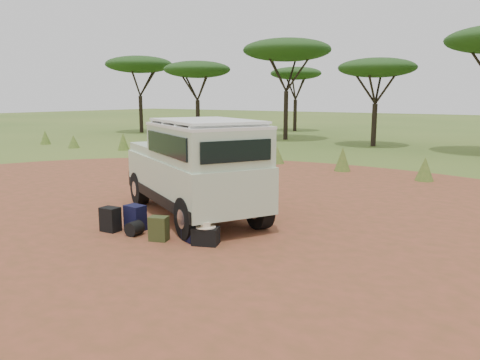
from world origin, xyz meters
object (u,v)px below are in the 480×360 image
Objects in this scene: safari_vehicle at (196,170)px; duffel_navy at (192,231)px; walking_staff at (152,177)px; backpack_navy at (135,218)px; backpack_black at (110,219)px; backpack_olive at (159,229)px; hard_case at (206,236)px.

safari_vehicle reaches higher than duffel_navy.
backpack_navy is (1.53, -2.04, -0.41)m from walking_staff.
safari_vehicle reaches higher than backpack_navy.
duffel_navy is (2.96, -1.94, -0.48)m from walking_staff.
backpack_black is at bearing -81.43° from safari_vehicle.
hard_case is (0.89, 0.32, -0.07)m from backpack_olive.
hard_case is at bearing -56.95° from walking_staff.
hard_case is (3.33, -1.97, -0.51)m from walking_staff.
backpack_olive reaches higher than duffel_navy.
duffel_navy is (1.11, -1.48, -0.89)m from safari_vehicle.
duffel_navy is at bearing 8.73° from backpack_black.
hard_case is at bearing 5.81° from backpack_black.
backpack_navy is at bearing -73.30° from safari_vehicle.
backpack_black is 2.20m from hard_case.
backpack_olive is at bearing -0.64° from backpack_black.
duffel_navy is 0.37m from hard_case.
hard_case is at bearing 16.33° from duffel_navy.
walking_staff is at bearing 127.69° from hard_case.
backpack_black is at bearing 169.10° from hard_case.
backpack_black is 1.27m from backpack_olive.
backpack_navy is 1.31× the size of duffel_navy.
walking_staff is 3.90m from hard_case.
safari_vehicle is 2.30m from hard_case.
backpack_olive is 1.18× the size of duffel_navy.
backpack_navy is at bearing -155.61° from duffel_navy.
backpack_black is 1.25× the size of duffel_navy.
safari_vehicle reaches higher than walking_staff.
safari_vehicle is at bearing 65.41° from backpack_black.
backpack_black is 1.85m from duffel_navy.
duffel_navy is (1.43, 0.10, -0.06)m from backpack_navy.
safari_vehicle is at bearing 82.22° from backpack_navy.
backpack_black is at bearing -132.98° from backpack_navy.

